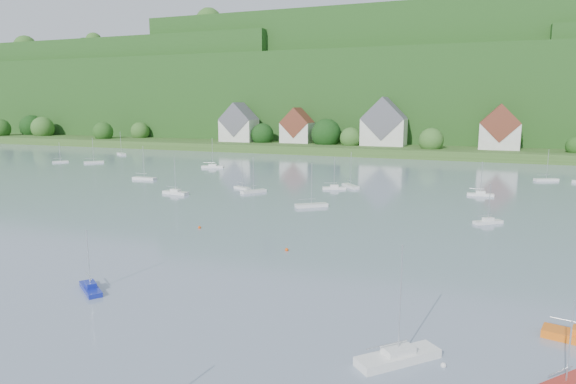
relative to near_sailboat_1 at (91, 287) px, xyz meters
The scene contains 13 objects.
far_shore_strip 164.40m from the near_sailboat_1, 91.17° to the left, with size 600.00×60.00×3.00m, color #355620.
forested_ridge 234.03m from the near_sailboat_1, 90.73° to the left, with size 620.00×181.22×69.89m.
village_building_0 162.47m from the near_sailboat_1, 111.08° to the left, with size 14.00×10.40×16.00m.
village_building_1 157.17m from the near_sailboat_1, 102.27° to the left, with size 12.00×9.36×14.00m.
village_building_2 152.69m from the near_sailboat_1, 89.38° to the left, with size 16.00×11.44×18.00m.
village_building_3 156.29m from the near_sailboat_1, 74.52° to the left, with size 13.00×10.40×15.50m.
near_sailboat_1 is the anchor object (origin of this frame).
near_sailboat_3 31.11m from the near_sailboat_1, ahead, with size 5.89×5.91×8.80m.
near_sailboat_7 41.95m from the near_sailboat_1, ahead, with size 3.88×4.21×6.05m.
mooring_buoy_2 24.11m from the near_sailboat_1, 56.39° to the left, with size 0.46×0.46×0.46m, color #E74809.
mooring_buoy_3 26.50m from the near_sailboat_1, 96.79° to the left, with size 0.45×0.45×0.45m, color #E74809.
mooring_buoy_4 34.23m from the near_sailboat_1, ahead, with size 0.41×0.41×0.41m, color silver.
far_sailboat_cluster 79.06m from the near_sailboat_1, 85.43° to the left, with size 187.14×71.75×8.71m.
Camera 1 is at (38.89, -2.03, 18.55)m, focal length 31.35 mm.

